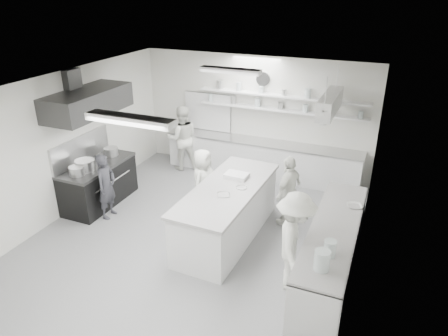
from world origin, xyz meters
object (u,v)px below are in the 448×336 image
at_px(stove, 99,185).
at_px(cook_stove, 106,186).
at_px(right_counter, 331,252).
at_px(prep_island, 227,213).
at_px(back_counter, 261,159).
at_px(cook_back, 182,138).

height_order(stove, cook_stove, cook_stove).
distance_m(right_counter, prep_island, 2.12).
bearing_deg(right_counter, back_counter, 124.65).
xyz_separation_m(cook_stove, cook_back, (0.29, 2.85, 0.15)).
height_order(right_counter, cook_back, cook_back).
xyz_separation_m(stove, cook_stove, (0.55, -0.41, 0.26)).
bearing_deg(right_counter, stove, 173.48).
bearing_deg(cook_back, prep_island, 99.56).
height_order(cook_stove, cook_back, cook_back).
bearing_deg(cook_back, right_counter, 113.03).
xyz_separation_m(stove, prep_island, (3.18, -0.16, 0.06)).
height_order(back_counter, right_counter, right_counter).
bearing_deg(prep_island, back_counter, 97.36).
height_order(prep_island, cook_stove, cook_stove).
xyz_separation_m(back_counter, right_counter, (2.35, -3.40, 0.01)).
xyz_separation_m(right_counter, cook_stove, (-4.70, 0.19, 0.24)).
distance_m(right_counter, cook_back, 5.37).
bearing_deg(stove, cook_stove, -36.93).
relative_size(right_counter, prep_island, 1.19).
xyz_separation_m(back_counter, cook_stove, (-2.35, -3.21, 0.25)).
height_order(stove, cook_back, cook_back).
bearing_deg(prep_island, right_counter, -9.87).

